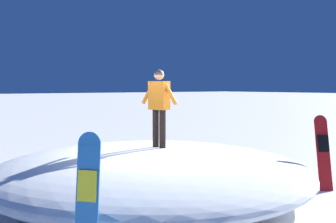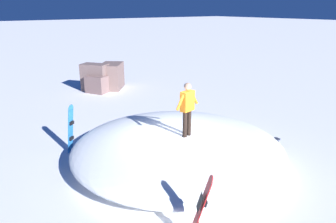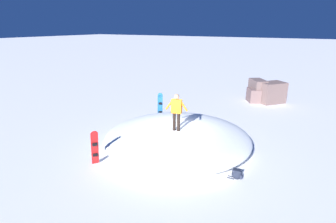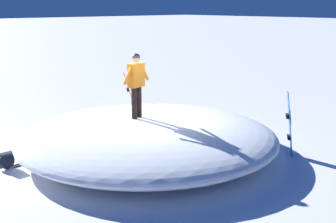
% 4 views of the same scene
% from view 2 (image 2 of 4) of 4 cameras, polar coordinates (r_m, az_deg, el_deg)
% --- Properties ---
extents(ground, '(240.00, 240.00, 0.00)m').
position_cam_2_polar(ground, '(10.23, 1.31, -9.10)').
color(ground, white).
extents(snow_mound, '(6.76, 6.74, 0.93)m').
position_cam_2_polar(snow_mound, '(10.16, 1.76, -6.41)').
color(snow_mound, white).
rests_on(snow_mound, ground).
extents(snowboarder_standing, '(1.02, 0.31, 1.70)m').
position_cam_2_polar(snowboarder_standing, '(9.46, 3.54, 1.02)').
color(snowboarder_standing, black).
rests_on(snowboarder_standing, snow_mound).
extents(snowboard_primary_upright, '(0.37, 0.36, 1.71)m').
position_cam_2_polar(snowboard_primary_upright, '(11.03, -17.32, -2.84)').
color(snowboard_primary_upright, '#2672BF').
rests_on(snowboard_primary_upright, ground).
extents(snowboard_secondary_upright, '(0.55, 0.51, 1.61)m').
position_cam_2_polar(snowboard_secondary_upright, '(6.70, 5.94, -17.34)').
color(snowboard_secondary_upright, red).
rests_on(snowboard_secondary_upright, ground).
extents(backpack_near, '(0.56, 0.25, 0.40)m').
position_cam_2_polar(backpack_near, '(11.59, 18.92, -5.59)').
color(backpack_near, '#1E2333').
rests_on(backpack_near, ground).
extents(backpack_far, '(0.49, 0.51, 0.35)m').
position_cam_2_polar(backpack_far, '(10.09, -15.86, -9.16)').
color(backpack_far, '#1E2333').
rests_on(backpack_far, ground).
extents(rock_outcrop, '(2.87, 2.19, 1.60)m').
position_cam_2_polar(rock_outcrop, '(19.15, -11.59, 6.07)').
color(rock_outcrop, '#6D5652').
rests_on(rock_outcrop, ground).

